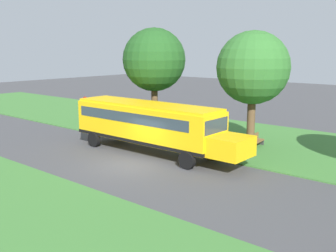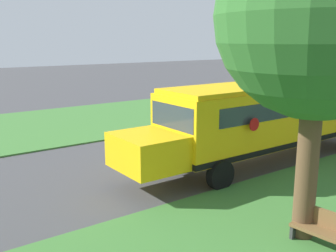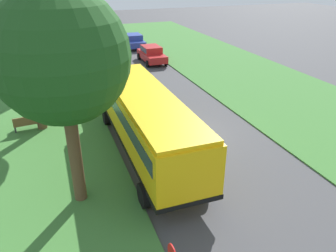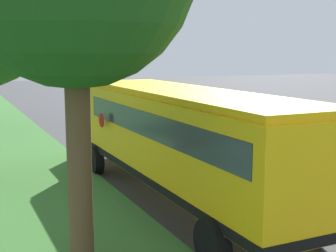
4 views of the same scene
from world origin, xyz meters
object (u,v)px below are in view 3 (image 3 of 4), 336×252
oak_tree_beside_bus (58,57)px  oak_tree_far_end (43,0)px  park_bench (29,123)px  oak_tree_roadside_mid (26,34)px  car_red_nearest (152,53)px  car_blue_middle (134,40)px  school_bus (145,117)px

oak_tree_beside_bus → oak_tree_far_end: size_ratio=0.94×
oak_tree_beside_bus → park_bench: 9.04m
oak_tree_roadside_mid → oak_tree_far_end: (1.16, 11.20, 0.68)m
oak_tree_beside_bus → oak_tree_far_end: oak_tree_far_end is taller
oak_tree_beside_bus → oak_tree_roadside_mid: bearing=99.6°
car_red_nearest → oak_tree_roadside_mid: (-10.31, -11.86, 4.42)m
park_bench → car_blue_middle: bearing=59.6°
oak_tree_roadside_mid → car_red_nearest: bearing=49.0°
oak_tree_far_end → park_bench: 12.66m
oak_tree_roadside_mid → park_bench: bearing=-176.5°
car_blue_middle → park_bench: 21.76m
oak_tree_beside_bus → oak_tree_roadside_mid: 7.29m
oak_tree_roadside_mid → oak_tree_beside_bus: bearing=-80.4°
park_bench → school_bus: bearing=-39.5°
school_bus → car_blue_middle: bearing=76.7°
car_red_nearest → oak_tree_beside_bus: 21.64m
car_red_nearest → car_blue_middle: same height
car_red_nearest → oak_tree_roadside_mid: bearing=-131.0°
school_bus → oak_tree_beside_bus: size_ratio=1.55×
car_blue_middle → oak_tree_far_end: bearing=-140.5°
oak_tree_beside_bus → oak_tree_far_end: (-0.06, 18.38, 0.29)m
car_blue_middle → oak_tree_roadside_mid: (-10.31, -18.74, 4.42)m
park_bench → oak_tree_beside_bus: bearing=-75.1°
oak_tree_beside_bus → park_bench: (-1.90, 7.14, -5.22)m
car_red_nearest → park_bench: (-11.00, -11.90, -0.40)m
car_blue_middle → oak_tree_far_end: (-9.15, -7.54, 5.11)m
school_bus → oak_tree_beside_bus: 5.82m
oak_tree_beside_bus → park_bench: bearing=104.9°
car_blue_middle → park_bench: bearing=-120.4°
school_bus → oak_tree_beside_bus: (-3.59, -2.60, 3.77)m
oak_tree_far_end → park_bench: size_ratio=5.19×
car_red_nearest → park_bench: 16.21m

